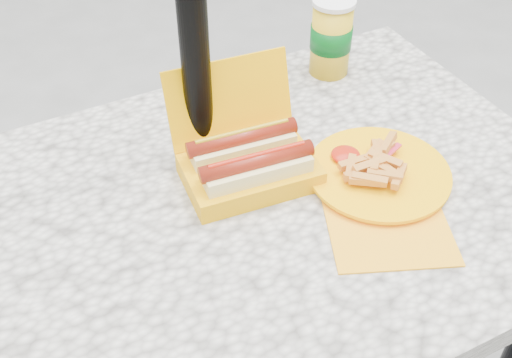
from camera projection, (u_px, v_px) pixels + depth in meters
name	position (u px, v px, depth m)	size (l,w,h in m)	color
picnic_table	(241.00, 249.00, 1.17)	(1.20, 0.80, 0.75)	beige
hotdog_box	(248.00, 160.00, 1.13)	(0.25, 0.22, 0.18)	#FFAD00
fries_plate	(378.00, 176.00, 1.14)	(0.31, 0.36, 0.05)	orange
soda_cup	(331.00, 37.00, 1.36)	(0.09, 0.09, 0.17)	gold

